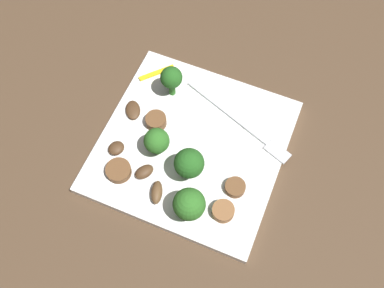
{
  "coord_description": "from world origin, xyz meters",
  "views": [
    {
      "loc": [
        0.1,
        -0.25,
        0.55
      ],
      "look_at": [
        0.0,
        0.0,
        0.01
      ],
      "focal_mm": 41.33,
      "sensor_mm": 36.0,
      "label": 1
    }
  ],
  "objects_px": {
    "sausage_slice_1": "(156,121)",
    "mushroom_2": "(157,192)",
    "mushroom_0": "(116,148)",
    "fork": "(244,126)",
    "broccoli_floret_0": "(189,204)",
    "broccoli_floret_2": "(157,141)",
    "broccoli_floret_3": "(189,163)",
    "sausage_slice_3": "(235,187)",
    "sausage_slice_0": "(223,211)",
    "plate": "(192,146)",
    "mushroom_3": "(144,172)",
    "mushroom_1": "(133,110)",
    "pepper_strip_0": "(157,73)",
    "sausage_slice_2": "(119,171)",
    "broccoli_floret_1": "(171,78)"
  },
  "relations": [
    {
      "from": "broccoli_floret_1",
      "to": "mushroom_0",
      "type": "bearing_deg",
      "value": -106.2
    },
    {
      "from": "sausage_slice_0",
      "to": "pepper_strip_0",
      "type": "distance_m",
      "value": 0.23
    },
    {
      "from": "mushroom_3",
      "to": "sausage_slice_2",
      "type": "bearing_deg",
      "value": -160.32
    },
    {
      "from": "plate",
      "to": "broccoli_floret_3",
      "type": "distance_m",
      "value": 0.06
    },
    {
      "from": "sausage_slice_1",
      "to": "mushroom_0",
      "type": "bearing_deg",
      "value": -119.22
    },
    {
      "from": "broccoli_floret_3",
      "to": "mushroom_3",
      "type": "relative_size",
      "value": 2.08
    },
    {
      "from": "fork",
      "to": "broccoli_floret_0",
      "type": "xyz_separation_m",
      "value": [
        -0.02,
        -0.14,
        0.03
      ]
    },
    {
      "from": "broccoli_floret_2",
      "to": "pepper_strip_0",
      "type": "height_order",
      "value": "broccoli_floret_2"
    },
    {
      "from": "broccoli_floret_2",
      "to": "mushroom_3",
      "type": "distance_m",
      "value": 0.04
    },
    {
      "from": "sausage_slice_0",
      "to": "mushroom_2",
      "type": "xyz_separation_m",
      "value": [
        -0.09,
        -0.01,
        0.0
      ]
    },
    {
      "from": "sausage_slice_3",
      "to": "mushroom_2",
      "type": "bearing_deg",
      "value": -153.29
    },
    {
      "from": "broccoli_floret_3",
      "to": "pepper_strip_0",
      "type": "xyz_separation_m",
      "value": [
        -0.11,
        0.13,
        -0.03
      ]
    },
    {
      "from": "fork",
      "to": "broccoli_floret_0",
      "type": "distance_m",
      "value": 0.15
    },
    {
      "from": "plate",
      "to": "mushroom_0",
      "type": "bearing_deg",
      "value": -152.51
    },
    {
      "from": "broccoli_floret_2",
      "to": "sausage_slice_0",
      "type": "xyz_separation_m",
      "value": [
        0.11,
        -0.05,
        -0.02
      ]
    },
    {
      "from": "broccoli_floret_0",
      "to": "broccoli_floret_3",
      "type": "relative_size",
      "value": 0.98
    },
    {
      "from": "mushroom_0",
      "to": "mushroom_2",
      "type": "relative_size",
      "value": 0.71
    },
    {
      "from": "plate",
      "to": "mushroom_1",
      "type": "distance_m",
      "value": 0.1
    },
    {
      "from": "mushroom_2",
      "to": "sausage_slice_0",
      "type": "bearing_deg",
      "value": 6.05
    },
    {
      "from": "mushroom_3",
      "to": "mushroom_1",
      "type": "bearing_deg",
      "value": 124.85
    },
    {
      "from": "sausage_slice_0",
      "to": "plate",
      "type": "bearing_deg",
      "value": 134.42
    },
    {
      "from": "broccoli_floret_3",
      "to": "sausage_slice_0",
      "type": "xyz_separation_m",
      "value": [
        0.06,
        -0.03,
        -0.03
      ]
    },
    {
      "from": "sausage_slice_2",
      "to": "fork",
      "type": "bearing_deg",
      "value": 44.93
    },
    {
      "from": "sausage_slice_2",
      "to": "mushroom_1",
      "type": "distance_m",
      "value": 0.09
    },
    {
      "from": "broccoli_floret_1",
      "to": "mushroom_3",
      "type": "relative_size",
      "value": 2.07
    },
    {
      "from": "plate",
      "to": "sausage_slice_0",
      "type": "height_order",
      "value": "sausage_slice_0"
    },
    {
      "from": "broccoli_floret_2",
      "to": "sausage_slice_1",
      "type": "height_order",
      "value": "broccoli_floret_2"
    },
    {
      "from": "broccoli_floret_3",
      "to": "sausage_slice_3",
      "type": "xyz_separation_m",
      "value": [
        0.06,
        0.0,
        -0.03
      ]
    },
    {
      "from": "mushroom_2",
      "to": "mushroom_3",
      "type": "distance_m",
      "value": 0.03
    },
    {
      "from": "plate",
      "to": "mushroom_0",
      "type": "xyz_separation_m",
      "value": [
        -0.09,
        -0.05,
        0.01
      ]
    },
    {
      "from": "broccoli_floret_1",
      "to": "mushroom_0",
      "type": "xyz_separation_m",
      "value": [
        -0.03,
        -0.11,
        -0.03
      ]
    },
    {
      "from": "pepper_strip_0",
      "to": "broccoli_floret_1",
      "type": "bearing_deg",
      "value": -32.55
    },
    {
      "from": "plate",
      "to": "pepper_strip_0",
      "type": "distance_m",
      "value": 0.13
    },
    {
      "from": "broccoli_floret_1",
      "to": "sausage_slice_0",
      "type": "distance_m",
      "value": 0.19
    },
    {
      "from": "mushroom_2",
      "to": "pepper_strip_0",
      "type": "bearing_deg",
      "value": 114.69
    },
    {
      "from": "broccoli_floret_3",
      "to": "mushroom_1",
      "type": "bearing_deg",
      "value": 152.33
    },
    {
      "from": "broccoli_floret_2",
      "to": "broccoli_floret_3",
      "type": "relative_size",
      "value": 0.85
    },
    {
      "from": "sausage_slice_1",
      "to": "sausage_slice_3",
      "type": "relative_size",
      "value": 1.07
    },
    {
      "from": "pepper_strip_0",
      "to": "broccoli_floret_0",
      "type": "bearing_deg",
      "value": -54.61
    },
    {
      "from": "broccoli_floret_2",
      "to": "mushroom_3",
      "type": "xyz_separation_m",
      "value": [
        -0.0,
        -0.04,
        -0.02
      ]
    },
    {
      "from": "broccoli_floret_3",
      "to": "mushroom_2",
      "type": "xyz_separation_m",
      "value": [
        -0.03,
        -0.04,
        -0.03
      ]
    },
    {
      "from": "sausage_slice_2",
      "to": "mushroom_0",
      "type": "relative_size",
      "value": 1.5
    },
    {
      "from": "sausage_slice_1",
      "to": "mushroom_2",
      "type": "xyz_separation_m",
      "value": [
        0.04,
        -0.09,
        -0.0
      ]
    },
    {
      "from": "plate",
      "to": "fork",
      "type": "relative_size",
      "value": 1.4
    },
    {
      "from": "fork",
      "to": "sausage_slice_2",
      "type": "bearing_deg",
      "value": -114.54
    },
    {
      "from": "sausage_slice_0",
      "to": "mushroom_2",
      "type": "relative_size",
      "value": 0.9
    },
    {
      "from": "broccoli_floret_1",
      "to": "broccoli_floret_2",
      "type": "relative_size",
      "value": 1.17
    },
    {
      "from": "sausage_slice_1",
      "to": "sausage_slice_0",
      "type": "bearing_deg",
      "value": -33.0
    },
    {
      "from": "sausage_slice_1",
      "to": "broccoli_floret_1",
      "type": "bearing_deg",
      "value": 89.59
    },
    {
      "from": "fork",
      "to": "mushroom_2",
      "type": "relative_size",
      "value": 5.5
    }
  ]
}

